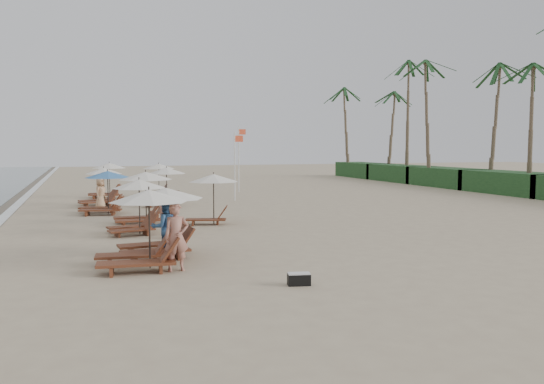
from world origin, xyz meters
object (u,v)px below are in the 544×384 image
object	(u,v)px
lounger_station_0	(139,232)
lounger_station_5	(99,188)
inland_station_0	(211,191)
inland_station_1	(163,183)
lounger_station_4	(103,193)
lounger_station_2	(134,206)
lounger_station_1	(158,223)
beachgoer_mid_a	(165,227)
lounger_station_3	(141,198)
beachgoer_far_b	(100,193)
flag_pole_near	(235,163)
inland_station_2	(157,175)
lounger_station_6	(106,181)
beachgoer_near	(176,237)
beachgoer_mid_b	(167,214)
duffel_bag	(299,279)

from	to	relation	value
lounger_station_0	lounger_station_5	size ratio (longest dim) A/B	1.05
lounger_station_0	inland_station_0	distance (m)	9.23
lounger_station_5	inland_station_1	size ratio (longest dim) A/B	0.95
lounger_station_4	lounger_station_2	bearing A→B (deg)	-82.54
inland_station_0	inland_station_1	bearing A→B (deg)	96.96
lounger_station_0	lounger_station_1	distance (m)	1.82
lounger_station_0	beachgoer_mid_a	size ratio (longest dim) A/B	1.48
lounger_station_3	inland_station_1	bearing A→B (deg)	74.67
lounger_station_0	lounger_station_4	distance (m)	13.71
lounger_station_2	beachgoer_far_b	world-z (taller)	lounger_station_2
lounger_station_0	lounger_station_5	bearing A→B (deg)	91.81
lounger_station_1	flag_pole_near	size ratio (longest dim) A/B	0.64
inland_station_0	lounger_station_2	bearing A→B (deg)	-152.04
lounger_station_1	inland_station_2	xyz separation A→B (m)	(2.73, 21.99, 0.39)
lounger_station_1	lounger_station_6	distance (m)	21.19
lounger_station_4	flag_pole_near	xyz separation A→B (m)	(8.24, 4.63, 1.33)
lounger_station_5	beachgoer_near	distance (m)	18.67
lounger_station_5	lounger_station_6	xyz separation A→B (m)	(0.58, 4.88, 0.14)
lounger_station_0	beachgoer_mid_b	bearing A→B (deg)	73.52
lounger_station_3	lounger_station_2	bearing A→B (deg)	-100.84
lounger_station_1	inland_station_1	world-z (taller)	inland_station_1
beachgoer_mid_a	beachgoer_mid_b	bearing A→B (deg)	-106.77
lounger_station_0	lounger_station_1	xyz separation A→B (m)	(0.73, 1.66, 0.02)
lounger_station_0	lounger_station_6	world-z (taller)	lounger_station_6
inland_station_0	inland_station_1	world-z (taller)	same
lounger_station_5	lounger_station_1	bearing A→B (deg)	-85.44
inland_station_2	beachgoer_mid_a	world-z (taller)	inland_station_2
lounger_station_2	lounger_station_6	distance (m)	16.34
inland_station_1	beachgoer_mid_a	world-z (taller)	inland_station_1
lounger_station_1	lounger_station_4	world-z (taller)	lounger_station_4
lounger_station_2	flag_pole_near	world-z (taller)	flag_pole_near
duffel_bag	lounger_station_4	bearing A→B (deg)	103.60
lounger_station_4	inland_station_1	distance (m)	4.40
beachgoer_mid_a	beachgoer_far_b	xyz separation A→B (m)	(-1.51, 14.50, -0.05)
lounger_station_6	lounger_station_5	bearing A→B (deg)	-96.78
inland_station_1	inland_station_2	distance (m)	7.24
beachgoer_near	inland_station_1	bearing A→B (deg)	79.62
lounger_station_0	beachgoer_far_b	world-z (taller)	lounger_station_0
duffel_bag	lounger_station_5	bearing A→B (deg)	101.09
inland_station_2	beachgoer_near	size ratio (longest dim) A/B	1.34
lounger_station_0	beachgoer_mid_a	distance (m)	1.85
lounger_station_6	duffel_bag	bearing A→B (deg)	-82.19
lounger_station_3	inland_station_2	distance (m)	14.73
lounger_station_2	lounger_station_3	bearing A→B (deg)	79.16
duffel_bag	inland_station_1	bearing A→B (deg)	91.91
lounger_station_4	duffel_bag	world-z (taller)	lounger_station_4
lounger_station_2	beachgoer_mid_a	xyz separation A→B (m)	(0.51, -4.91, -0.20)
lounger_station_1	beachgoer_mid_b	world-z (taller)	lounger_station_1
beachgoer_near	inland_station_0	bearing A→B (deg)	67.98
lounger_station_6	inland_station_0	xyz separation A→B (m)	(3.91, -14.49, 0.32)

